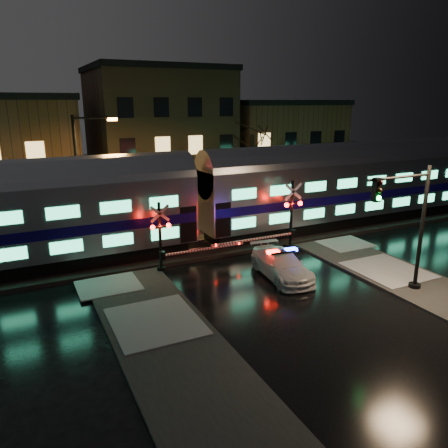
{
  "coord_description": "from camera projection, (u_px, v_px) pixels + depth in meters",
  "views": [
    {
      "loc": [
        -11.05,
        -18.91,
        8.95
      ],
      "look_at": [
        -0.66,
        2.5,
        2.2
      ],
      "focal_mm": 35.0,
      "sensor_mm": 36.0,
      "label": 1
    }
  ],
  "objects": [
    {
      "name": "train",
      "position": [
        196.0,
        196.0,
        26.29
      ],
      "size": [
        51.0,
        3.12,
        5.92
      ],
      "color": "black",
      "rests_on": "ballast"
    },
    {
      "name": "crossing_signal_left",
      "position": [
        167.0,
        243.0,
        23.28
      ],
      "size": [
        5.47,
        0.64,
        3.87
      ],
      "color": "black",
      "rests_on": "ground"
    },
    {
      "name": "building_right",
      "position": [
        275.0,
        145.0,
        47.63
      ],
      "size": [
        12.0,
        10.0,
        8.5
      ],
      "primitive_type": "cube",
      "color": "#563321",
      "rests_on": "ground"
    },
    {
      "name": "sidewalk_right",
      "position": [
        435.0,
        292.0,
        20.97
      ],
      "size": [
        4.0,
        20.0,
        0.12
      ],
      "primitive_type": "cube",
      "color": "#2D2D2D",
      "rests_on": "ground"
    },
    {
      "name": "streetlight",
      "position": [
        82.0,
        172.0,
        26.91
      ],
      "size": [
        2.72,
        0.28,
        8.14
      ],
      "color": "black",
      "rests_on": "ground"
    },
    {
      "name": "crossing_signal_right",
      "position": [
        287.0,
        223.0,
        26.42
      ],
      "size": [
        6.17,
        0.67,
        4.37
      ],
      "color": "black",
      "rests_on": "ground"
    },
    {
      "name": "ground",
      "position": [
        255.0,
        273.0,
        23.45
      ],
      "size": [
        120.0,
        120.0,
        0.0
      ],
      "primitive_type": "plane",
      "color": "black",
      "rests_on": "ground"
    },
    {
      "name": "police_car",
      "position": [
        282.0,
        265.0,
        22.77
      ],
      "size": [
        2.43,
        4.92,
        1.54
      ],
      "rotation": [
        0.0,
        0.0,
        -0.11
      ],
      "color": "white",
      "rests_on": "ground"
    },
    {
      "name": "ballast",
      "position": [
        216.0,
        245.0,
        27.74
      ],
      "size": [
        90.0,
        4.2,
        0.24
      ],
      "primitive_type": "cube",
      "color": "black",
      "rests_on": "ground"
    },
    {
      "name": "building_mid",
      "position": [
        159.0,
        135.0,
        42.19
      ],
      "size": [
        12.0,
        11.0,
        11.5
      ],
      "primitive_type": "cube",
      "color": "brown",
      "rests_on": "ground"
    },
    {
      "name": "traffic_light",
      "position": [
        408.0,
        229.0,
        20.13
      ],
      "size": [
        3.95,
        0.71,
        6.11
      ],
      "rotation": [
        0.0,
        0.0,
        -0.13
      ],
      "color": "black",
      "rests_on": "ground"
    },
    {
      "name": "sidewalk_left",
      "position": [
        181.0,
        360.0,
        15.51
      ],
      "size": [
        4.0,
        20.0,
        0.12
      ],
      "primitive_type": "cube",
      "color": "#2D2D2D",
      "rests_on": "ground"
    }
  ]
}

